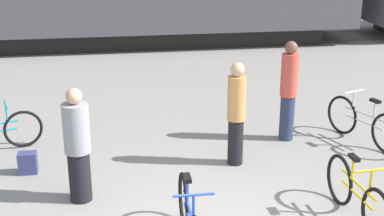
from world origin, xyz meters
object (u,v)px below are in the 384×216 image
at_px(bicycle_yellow, 357,196).
at_px(person_in_tan, 236,113).
at_px(person_in_red, 289,90).
at_px(bicycle_silver, 364,123).
at_px(backpack, 28,163).
at_px(person_in_grey, 78,146).

height_order(bicycle_yellow, person_in_tan, person_in_tan).
bearing_deg(person_in_tan, person_in_red, 16.10).
bearing_deg(bicycle_silver, bicycle_yellow, -117.52).
bearing_deg(bicycle_yellow, person_in_red, 90.07).
bearing_deg(person_in_red, person_in_tan, -56.80).
distance_m(bicycle_silver, backpack, 5.69).
bearing_deg(person_in_grey, bicycle_yellow, 81.24).
xyz_separation_m(person_in_tan, person_in_grey, (-2.41, -0.83, -0.04)).
distance_m(bicycle_yellow, person_in_red, 2.88).
distance_m(person_in_tan, backpack, 3.34).
height_order(bicycle_silver, bicycle_yellow, bicycle_silver).
bearing_deg(bicycle_silver, backpack, -176.74).
height_order(person_in_tan, person_in_red, person_in_red).
relative_size(person_in_tan, backpack, 4.94).
relative_size(bicycle_silver, person_in_tan, 1.00).
height_order(bicycle_yellow, person_in_grey, person_in_grey).
bearing_deg(backpack, person_in_red, 9.16).
xyz_separation_m(bicycle_silver, person_in_tan, (-2.42, -0.47, 0.48)).
distance_m(bicycle_yellow, person_in_tan, 2.33).
bearing_deg(person_in_grey, person_in_red, 124.46).
xyz_separation_m(bicycle_yellow, person_in_red, (-0.00, 2.83, 0.54)).
bearing_deg(person_in_tan, bicycle_silver, -9.83).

